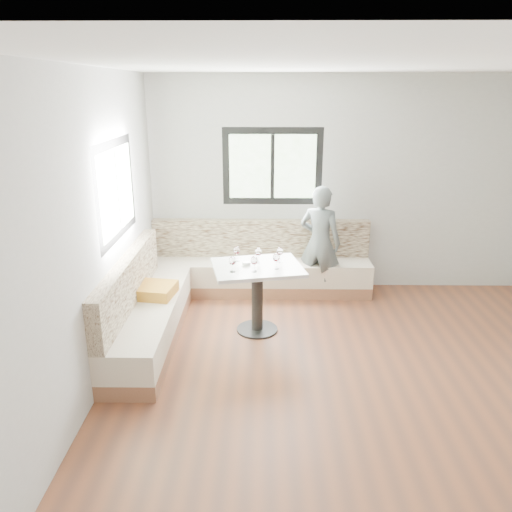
% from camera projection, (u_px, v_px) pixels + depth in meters
% --- Properties ---
extents(room, '(5.01, 5.01, 2.81)m').
position_uv_depth(room, '(373.00, 237.00, 4.25)').
color(room, brown).
rests_on(room, ground).
extents(banquette, '(2.90, 2.80, 0.95)m').
position_uv_depth(banquette, '(216.00, 285.00, 6.09)').
color(banquette, '#925F42').
rests_on(banquette, ground).
extents(table, '(1.08, 0.92, 0.78)m').
position_uv_depth(table, '(257.00, 282.00, 5.50)').
color(table, black).
rests_on(table, ground).
extents(person, '(0.63, 0.54, 1.47)m').
position_uv_depth(person, '(320.00, 242.00, 6.40)').
color(person, '#505859').
rests_on(person, ground).
extents(olive_ramekin, '(0.09, 0.09, 0.04)m').
position_uv_depth(olive_ramekin, '(246.00, 263.00, 5.46)').
color(olive_ramekin, white).
rests_on(olive_ramekin, table).
extents(wine_glass_a, '(0.08, 0.08, 0.17)m').
position_uv_depth(wine_glass_a, '(232.00, 261.00, 5.22)').
color(wine_glass_a, white).
rests_on(wine_glass_a, table).
extents(wine_glass_b, '(0.08, 0.08, 0.17)m').
position_uv_depth(wine_glass_b, '(254.00, 261.00, 5.23)').
color(wine_glass_b, white).
rests_on(wine_glass_b, table).
extents(wine_glass_c, '(0.08, 0.08, 0.17)m').
position_uv_depth(wine_glass_c, '(276.00, 258.00, 5.31)').
color(wine_glass_c, white).
rests_on(wine_glass_c, table).
extents(wine_glass_d, '(0.08, 0.08, 0.17)m').
position_uv_depth(wine_glass_d, '(258.00, 252.00, 5.50)').
color(wine_glass_d, white).
rests_on(wine_glass_d, table).
extents(wine_glass_e, '(0.08, 0.08, 0.17)m').
position_uv_depth(wine_glass_e, '(280.00, 252.00, 5.52)').
color(wine_glass_e, white).
rests_on(wine_glass_e, table).
extents(wine_glass_f, '(0.08, 0.08, 0.17)m').
position_uv_depth(wine_glass_f, '(237.00, 251.00, 5.55)').
color(wine_glass_f, white).
rests_on(wine_glass_f, table).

